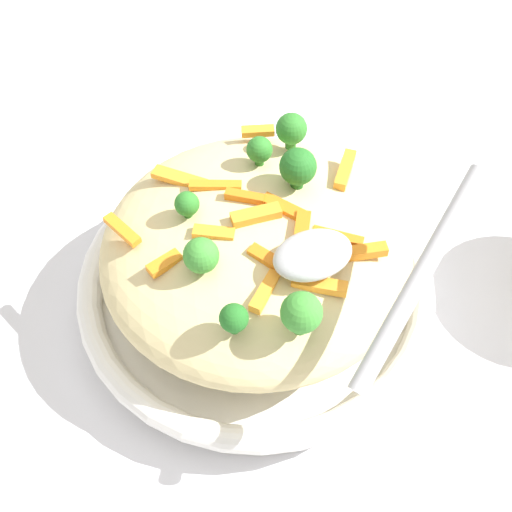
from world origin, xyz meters
name	(u,v)px	position (x,y,z in m)	size (l,w,h in m)	color
ground_plane	(256,304)	(0.00, 0.00, 0.00)	(2.40, 2.40, 0.00)	silver
serving_bowl	(256,288)	(0.00, 0.00, 0.02)	(0.29, 0.29, 0.04)	white
pasta_mound	(256,249)	(0.00, 0.00, 0.08)	(0.24, 0.23, 0.07)	#DBC689
carrot_piece_0	(259,218)	(0.00, 0.00, 0.12)	(0.04, 0.01, 0.01)	orange
carrot_piece_1	(122,230)	(0.09, -0.03, 0.11)	(0.03, 0.01, 0.01)	orange
carrot_piece_2	(239,199)	(0.00, -0.02, 0.11)	(0.03, 0.01, 0.01)	orange
carrot_piece_3	(215,186)	(0.01, -0.04, 0.11)	(0.04, 0.01, 0.01)	orange
carrot_piece_4	(179,179)	(0.04, -0.06, 0.11)	(0.04, 0.01, 0.01)	orange
carrot_piece_5	(258,131)	(-0.04, -0.09, 0.11)	(0.03, 0.01, 0.01)	orange
carrot_piece_6	(319,285)	(-0.02, 0.07, 0.11)	(0.04, 0.01, 0.01)	orange
carrot_piece_7	(345,170)	(-0.08, -0.02, 0.11)	(0.04, 0.01, 0.01)	orange
carrot_piece_8	(265,257)	(0.01, 0.03, 0.11)	(0.02, 0.01, 0.01)	orange
carrot_piece_9	(338,237)	(-0.05, 0.04, 0.11)	(0.04, 0.01, 0.01)	orange
carrot_piece_10	(302,227)	(-0.03, 0.02, 0.12)	(0.03, 0.01, 0.01)	orange
carrot_piece_11	(165,263)	(0.07, 0.01, 0.11)	(0.02, 0.01, 0.01)	orange
carrot_piece_12	(215,235)	(0.03, 0.00, 0.11)	(0.03, 0.01, 0.01)	orange
carrot_piece_13	(364,252)	(-0.06, 0.06, 0.11)	(0.03, 0.01, 0.01)	orange
carrot_piece_14	(283,207)	(-0.02, 0.00, 0.11)	(0.04, 0.01, 0.01)	orange
carrot_piece_15	(265,291)	(0.02, 0.06, 0.11)	(0.03, 0.01, 0.01)	orange
broccoli_floret_0	(291,129)	(-0.06, -0.06, 0.12)	(0.02, 0.02, 0.03)	#296820
broccoli_floret_1	(301,313)	(0.01, 0.09, 0.12)	(0.03, 0.03, 0.03)	#377928
broccoli_floret_2	(201,256)	(0.05, 0.02, 0.12)	(0.02, 0.02, 0.03)	#377928
broccoli_floret_3	(234,318)	(0.05, 0.07, 0.12)	(0.02, 0.02, 0.02)	#205B1C
broccoli_floret_4	(298,167)	(-0.04, -0.02, 0.13)	(0.03, 0.03, 0.04)	#205B1C
broccoli_floret_5	(259,150)	(-0.03, -0.05, 0.12)	(0.02, 0.02, 0.03)	#296820
broccoli_floret_6	(187,204)	(0.04, -0.02, 0.12)	(0.02, 0.02, 0.02)	#296820
serving_spoon	(348,262)	(-0.03, 0.07, 0.13)	(0.13, 0.13, 0.07)	#B7B7BC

